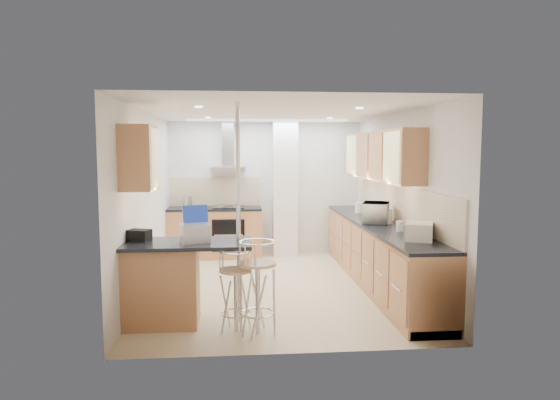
{
  "coord_description": "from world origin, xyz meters",
  "views": [
    {
      "loc": [
        -0.55,
        -7.03,
        1.96
      ],
      "look_at": [
        0.09,
        0.2,
        1.24
      ],
      "focal_mm": 32.0,
      "sensor_mm": 36.0,
      "label": 1
    }
  ],
  "objects": [
    {
      "name": "jar_c",
      "position": [
        1.6,
        -0.13,
        1.03
      ],
      "size": [
        0.14,
        0.14,
        0.22
      ],
      "primitive_type": "cylinder",
      "rotation": [
        0.0,
        0.0,
        -0.03
      ],
      "color": "#ADA28A",
      "rests_on": "right_counter"
    },
    {
      "name": "right_counter",
      "position": [
        1.5,
        0.0,
        0.46
      ],
      "size": [
        0.63,
        4.4,
        0.92
      ],
      "color": "#BB7B4A",
      "rests_on": "ground"
    },
    {
      "name": "bag",
      "position": [
        -1.65,
        -1.34,
        1.0
      ],
      "size": [
        0.28,
        0.24,
        0.13
      ],
      "primitive_type": "cube",
      "rotation": [
        0.0,
        0.0,
        -0.33
      ],
      "color": "black",
      "rests_on": "peninsula"
    },
    {
      "name": "room_shell",
      "position": [
        0.32,
        0.38,
        1.54
      ],
      "size": [
        3.64,
        4.84,
        2.51
      ],
      "color": "silver",
      "rests_on": "ground"
    },
    {
      "name": "kettle",
      "position": [
        -1.44,
        2.15,
        1.03
      ],
      "size": [
        0.16,
        0.16,
        0.22
      ],
      "primitive_type": "cylinder",
      "color": "#A9ABAE",
      "rests_on": "back_counter"
    },
    {
      "name": "jar_d",
      "position": [
        1.55,
        -0.83,
        0.99
      ],
      "size": [
        0.13,
        0.13,
        0.13
      ],
      "primitive_type": "cylinder",
      "rotation": [
        0.0,
        0.0,
        -0.43
      ],
      "color": "white",
      "rests_on": "right_counter"
    },
    {
      "name": "jar_b",
      "position": [
        1.61,
        0.92,
        1.0
      ],
      "size": [
        0.14,
        0.14,
        0.16
      ],
      "primitive_type": "cylinder",
      "rotation": [
        0.0,
        0.0,
        -0.27
      ],
      "color": "white",
      "rests_on": "right_counter"
    },
    {
      "name": "back_counter",
      "position": [
        -0.95,
        2.1,
        0.46
      ],
      "size": [
        1.7,
        0.63,
        0.92
      ],
      "color": "#BB7B4A",
      "rests_on": "ground"
    },
    {
      "name": "bar_stool_near",
      "position": [
        -0.57,
        -1.76,
        0.45
      ],
      "size": [
        0.39,
        0.39,
        0.9
      ],
      "primitive_type": null,
      "rotation": [
        0.0,
        0.0,
        0.05
      ],
      "color": "tan",
      "rests_on": "ground"
    },
    {
      "name": "microwave",
      "position": [
        1.46,
        -0.03,
        1.07
      ],
      "size": [
        0.51,
        0.62,
        0.29
      ],
      "primitive_type": "imported",
      "rotation": [
        0.0,
        0.0,
        1.23
      ],
      "color": "white",
      "rests_on": "right_counter"
    },
    {
      "name": "ground",
      "position": [
        0.0,
        0.0,
        0.0
      ],
      "size": [
        4.8,
        4.8,
        0.0
      ],
      "primitive_type": "plane",
      "color": "tan",
      "rests_on": "ground"
    },
    {
      "name": "peninsula",
      "position": [
        -1.12,
        -1.45,
        0.48
      ],
      "size": [
        1.47,
        0.72,
        0.94
      ],
      "color": "#BB7B4A",
      "rests_on": "ground"
    },
    {
      "name": "bread_bin",
      "position": [
        1.57,
        -1.45,
        1.02
      ],
      "size": [
        0.43,
        0.47,
        0.2
      ],
      "primitive_type": "cube",
      "rotation": [
        0.0,
        0.0,
        -0.39
      ],
      "color": "white",
      "rests_on": "right_counter"
    },
    {
      "name": "jar_a",
      "position": [
        1.48,
        1.09,
        1.01
      ],
      "size": [
        0.16,
        0.16,
        0.18
      ],
      "primitive_type": "cylinder",
      "rotation": [
        0.0,
        0.0,
        -0.4
      ],
      "color": "white",
      "rests_on": "right_counter"
    },
    {
      "name": "bar_stool_end",
      "position": [
        -0.33,
        -1.84,
        0.51
      ],
      "size": [
        0.59,
        0.59,
        1.02
      ],
      "primitive_type": null,
      "rotation": [
        0.0,
        0.0,
        0.78
      ],
      "color": "tan",
      "rests_on": "ground"
    },
    {
      "name": "laptop",
      "position": [
        -1.01,
        -1.49,
        1.04
      ],
      "size": [
        0.35,
        0.3,
        0.21
      ],
      "primitive_type": "cube",
      "rotation": [
        0.0,
        0.0,
        0.3
      ],
      "color": "#ADB1B5",
      "rests_on": "peninsula"
    }
  ]
}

